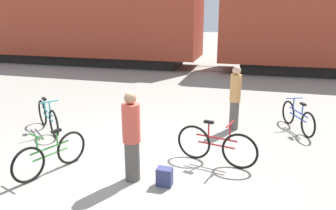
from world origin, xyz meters
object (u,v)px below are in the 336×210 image
(bicycle_green, at_px, (51,155))
(person_in_tan, at_px, (235,97))
(bicycle_blue, at_px, (298,117))
(person_in_red, at_px, (132,137))
(bicycle_teal, at_px, (48,117))
(bicycle_maroon, at_px, (216,146))
(freight_train, at_px, (211,14))
(backpack, at_px, (165,177))

(bicycle_green, relative_size, person_in_tan, 0.92)
(bicycle_blue, relative_size, person_in_red, 0.93)
(person_in_tan, bearing_deg, bicycle_blue, 59.62)
(bicycle_teal, xyz_separation_m, bicycle_green, (1.42, -1.97, -0.01))
(bicycle_maroon, xyz_separation_m, bicycle_blue, (1.83, 2.51, -0.04))
(freight_train, xyz_separation_m, bicycle_maroon, (1.75, -11.05, -2.44))
(bicycle_teal, distance_m, bicycle_green, 2.43)
(bicycle_maroon, distance_m, bicycle_blue, 3.11)
(bicycle_teal, height_order, bicycle_maroon, bicycle_maroon)
(bicycle_maroon, relative_size, bicycle_blue, 1.08)
(person_in_tan, distance_m, backpack, 3.50)
(freight_train, relative_size, bicycle_maroon, 16.57)
(bicycle_maroon, height_order, bicycle_green, bicycle_maroon)
(freight_train, bearing_deg, bicycle_maroon, -81.02)
(person_in_red, bearing_deg, backpack, -158.77)
(bicycle_maroon, distance_m, person_in_tan, 2.21)
(bicycle_green, bearing_deg, bicycle_blue, 37.31)
(freight_train, height_order, bicycle_green, freight_train)
(backpack, bearing_deg, bicycle_maroon, 55.20)
(backpack, bearing_deg, person_in_red, 175.45)
(bicycle_maroon, xyz_separation_m, person_in_tan, (0.21, 2.15, 0.48))
(freight_train, bearing_deg, person_in_red, -88.46)
(person_in_tan, height_order, backpack, person_in_tan)
(bicycle_teal, relative_size, bicycle_blue, 0.87)
(person_in_tan, relative_size, backpack, 4.99)
(bicycle_teal, bearing_deg, freight_train, 75.13)
(bicycle_teal, relative_size, backpack, 4.07)
(bicycle_teal, relative_size, person_in_tan, 0.81)
(bicycle_blue, height_order, bicycle_green, bicycle_green)
(freight_train, relative_size, bicycle_teal, 20.48)
(bicycle_teal, distance_m, person_in_red, 3.60)
(person_in_tan, bearing_deg, bicycle_teal, -116.24)
(bicycle_maroon, xyz_separation_m, bicycle_green, (-3.06, -1.21, -0.03))
(bicycle_maroon, height_order, person_in_tan, person_in_tan)
(bicycle_maroon, height_order, bicycle_blue, bicycle_maroon)
(bicycle_teal, distance_m, bicycle_maroon, 4.54)
(freight_train, xyz_separation_m, person_in_tan, (1.95, -8.90, -1.97))
(person_in_red, height_order, backpack, person_in_red)
(bicycle_maroon, xyz_separation_m, backpack, (-0.78, -1.13, -0.22))
(bicycle_green, bearing_deg, bicycle_maroon, 21.66)
(bicycle_green, distance_m, person_in_red, 1.72)
(backpack, bearing_deg, freight_train, 94.52)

